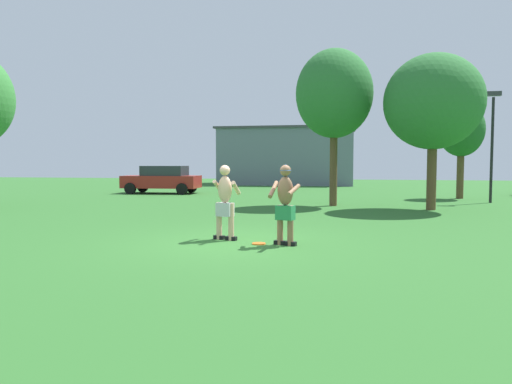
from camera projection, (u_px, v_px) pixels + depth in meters
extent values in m
plane|color=#2D6628|center=(234.00, 242.00, 10.47)|extent=(80.00, 80.00, 0.00)
cube|color=black|center=(290.00, 244.00, 10.06)|extent=(0.28, 0.18, 0.09)
cylinder|color=#936647|center=(290.00, 226.00, 10.04)|extent=(0.13, 0.13, 0.86)
cube|color=black|center=(280.00, 243.00, 10.17)|extent=(0.28, 0.18, 0.09)
cylinder|color=#936647|center=(280.00, 225.00, 10.15)|extent=(0.13, 0.13, 0.86)
cube|color=#28844C|center=(285.00, 213.00, 10.08)|extent=(0.43, 0.34, 0.31)
ellipsoid|color=#936647|center=(285.00, 191.00, 10.05)|extent=(0.40, 0.32, 0.62)
cylinder|color=#936647|center=(294.00, 190.00, 9.85)|extent=(0.24, 0.60, 0.24)
cylinder|color=#936647|center=(273.00, 189.00, 10.07)|extent=(0.16, 0.57, 0.36)
sphere|color=#936647|center=(285.00, 170.00, 10.02)|extent=(0.24, 0.24, 0.24)
cone|color=#194CA5|center=(285.00, 167.00, 10.02)|extent=(0.31, 0.31, 0.13)
cube|color=black|center=(219.00, 237.00, 10.90)|extent=(0.28, 0.18, 0.09)
cylinder|color=#E0AD89|center=(219.00, 221.00, 10.88)|extent=(0.13, 0.13, 0.85)
cube|color=black|center=(231.00, 238.00, 10.75)|extent=(0.28, 0.18, 0.09)
cylinder|color=#E0AD89|center=(231.00, 222.00, 10.72)|extent=(0.13, 0.13, 0.85)
cube|color=#B7B7BC|center=(225.00, 209.00, 10.78)|extent=(0.42, 0.34, 0.31)
ellipsoid|color=#E0AD89|center=(225.00, 189.00, 10.75)|extent=(0.40, 0.31, 0.62)
cylinder|color=#E0AD89|center=(219.00, 187.00, 10.95)|extent=(0.16, 0.56, 0.38)
cylinder|color=#E0AD89|center=(236.00, 188.00, 10.73)|extent=(0.10, 0.56, 0.35)
sphere|color=#E0AD89|center=(225.00, 170.00, 10.73)|extent=(0.24, 0.24, 0.24)
cylinder|color=orange|center=(259.00, 244.00, 10.24)|extent=(0.30, 0.30, 0.03)
cube|color=maroon|center=(161.00, 182.00, 27.08)|extent=(4.36, 1.96, 0.70)
cube|color=#282D33|center=(165.00, 171.00, 27.01)|extent=(2.46, 1.67, 0.56)
cylinder|color=black|center=(130.00, 188.00, 26.44)|extent=(0.65, 0.24, 0.64)
cylinder|color=black|center=(143.00, 187.00, 28.22)|extent=(0.65, 0.24, 0.64)
cylinder|color=black|center=(182.00, 189.00, 25.99)|extent=(0.65, 0.24, 0.64)
cylinder|color=black|center=(191.00, 187.00, 27.77)|extent=(0.65, 0.24, 0.64)
cylinder|color=black|center=(492.00, 150.00, 20.62)|extent=(0.12, 0.12, 4.60)
cube|color=#333338|center=(494.00, 94.00, 20.47)|extent=(0.60, 0.24, 0.20)
cube|color=slate|center=(288.00, 157.00, 38.56)|extent=(10.43, 6.16, 4.40)
cube|color=#3F3F44|center=(288.00, 129.00, 38.42)|extent=(10.84, 6.41, 0.16)
cylinder|color=brown|center=(460.00, 174.00, 23.13)|extent=(0.33, 0.33, 2.46)
ellipsoid|color=#236028|center=(461.00, 129.00, 22.99)|extent=(2.16, 2.16, 2.64)
cylinder|color=brown|center=(333.00, 165.00, 19.25)|extent=(0.31, 0.31, 3.30)
ellipsoid|color=#2D7033|center=(334.00, 94.00, 19.07)|extent=(3.10, 3.10, 3.59)
cylinder|color=brown|center=(432.00, 173.00, 17.59)|extent=(0.35, 0.35, 2.78)
ellipsoid|color=#2D7033|center=(433.00, 102.00, 17.42)|extent=(3.60, 3.60, 3.52)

